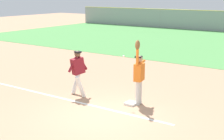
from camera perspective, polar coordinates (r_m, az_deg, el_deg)
The scene contains 7 objects.
ground_plane at distance 10.40m, azimuth -1.43°, elevation -7.95°, with size 79.33×79.33×0.00m, color tan.
chalk_foul_line at distance 13.20m, azimuth -13.74°, elevation -3.65°, with size 12.00×0.10×0.01m, color white.
first_base at distance 11.36m, azimuth 3.39°, elevation -5.88°, with size 0.38×0.38×0.08m, color white.
fielder at distance 11.10m, azimuth 4.76°, elevation -0.54°, with size 0.34×0.90×2.28m.
runner at distance 12.12m, azimuth -6.02°, elevation 0.02°, with size 0.76×0.83×1.72m.
baseball at distance 11.07m, azimuth 2.07°, elevation 2.44°, with size 0.07×0.07×0.07m, color white.
parked_car_white at distance 39.77m, azimuth 18.01°, elevation 8.24°, with size 4.43×2.18×1.25m.
Camera 1 is at (5.75, -7.80, 3.78)m, focal length 52.02 mm.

